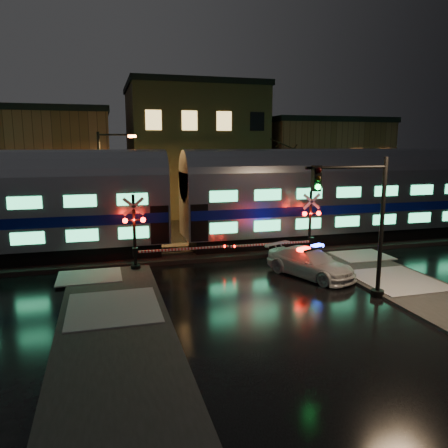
{
  "coord_description": "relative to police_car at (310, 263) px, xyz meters",
  "views": [
    {
      "loc": [
        -6.68,
        -19.83,
        6.45
      ],
      "look_at": [
        -0.45,
        2.5,
        2.2
      ],
      "focal_mm": 35.0,
      "sensor_mm": 36.0,
      "label": 1
    }
  ],
  "objects": [
    {
      "name": "building_right",
      "position": [
        12.0,
        22.94,
        3.55
      ],
      "size": [
        12.0,
        10.0,
        8.5
      ],
      "primitive_type": "cube",
      "color": "brown",
      "rests_on": "ground"
    },
    {
      "name": "ballast",
      "position": [
        -3.0,
        5.94,
        -0.58
      ],
      "size": [
        90.0,
        4.2,
        0.24
      ],
      "primitive_type": "cube",
      "color": "black",
      "rests_on": "ground"
    },
    {
      "name": "building_mid",
      "position": [
        -1.0,
        23.44,
        5.05
      ],
      "size": [
        12.0,
        11.0,
        11.5
      ],
      "primitive_type": "cube",
      "color": "brown",
      "rests_on": "ground"
    },
    {
      "name": "streetlight",
      "position": [
        -9.54,
        9.94,
        3.46
      ],
      "size": [
        2.41,
        0.25,
        7.22
      ],
      "color": "black",
      "rests_on": "ground"
    },
    {
      "name": "crossing_signal_right",
      "position": [
        1.25,
        3.24,
        0.89
      ],
      "size": [
        5.44,
        0.64,
        3.85
      ],
      "color": "black",
      "rests_on": "ground"
    },
    {
      "name": "building_left",
      "position": [
        -16.0,
        22.94,
        3.8
      ],
      "size": [
        14.0,
        10.0,
        9.0
      ],
      "primitive_type": "cube",
      "color": "brown",
      "rests_on": "ground"
    },
    {
      "name": "train",
      "position": [
        -5.69,
        5.94,
        2.69
      ],
      "size": [
        51.0,
        3.12,
        5.92
      ],
      "color": "black",
      "rests_on": "ballast"
    },
    {
      "name": "crossing_signal_left",
      "position": [
        -7.87,
        3.24,
        0.94
      ],
      "size": [
        5.6,
        0.65,
        3.96
      ],
      "color": "black",
      "rests_on": "ground"
    },
    {
      "name": "sidewalk_left",
      "position": [
        -9.5,
        -5.06,
        -0.64
      ],
      "size": [
        4.0,
        20.0,
        0.12
      ],
      "primitive_type": "cube",
      "color": "#2D2D2D",
      "rests_on": "ground"
    },
    {
      "name": "sidewalk_right",
      "position": [
        3.5,
        -5.06,
        -0.64
      ],
      "size": [
        4.0,
        20.0,
        0.12
      ],
      "primitive_type": "cube",
      "color": "#2D2D2D",
      "rests_on": "ground"
    },
    {
      "name": "traffic_light",
      "position": [
        0.52,
        -3.5,
        2.46
      ],
      "size": [
        3.84,
        0.7,
        5.94
      ],
      "rotation": [
        0.0,
        0.0,
        -0.03
      ],
      "color": "black",
      "rests_on": "ground"
    },
    {
      "name": "police_car",
      "position": [
        0.0,
        0.0,
        0.0
      ],
      "size": [
        3.7,
        5.13,
        1.54
      ],
      "rotation": [
        0.0,
        0.0,
        0.42
      ],
      "color": "silver",
      "rests_on": "ground"
    },
    {
      "name": "ground",
      "position": [
        -3.0,
        0.94,
        -0.7
      ],
      "size": [
        120.0,
        120.0,
        0.0
      ],
      "primitive_type": "plane",
      "color": "black",
      "rests_on": "ground"
    }
  ]
}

